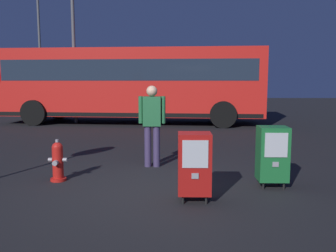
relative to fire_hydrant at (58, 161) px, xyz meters
The scene contains 8 objects.
ground_plane 1.75m from the fire_hydrant, 17.22° to the right, with size 60.00×60.00×0.00m, color black.
fire_hydrant is the anchor object (origin of this frame).
newspaper_box_primary 2.59m from the fire_hydrant, 23.43° to the right, with size 0.48×0.42×1.02m.
newspaper_box_secondary 3.72m from the fire_hydrant, ahead, with size 0.48×0.42×1.02m.
pedestrian 2.03m from the fire_hydrant, 34.18° to the left, with size 0.55×0.22×1.67m.
bus_near 8.80m from the fire_hydrant, 88.15° to the left, with size 10.66×3.41×3.00m.
street_light_near_left 16.35m from the fire_hydrant, 111.33° to the left, with size 0.32×0.32×7.56m.
street_light_far_left 9.47m from the fire_hydrant, 103.47° to the left, with size 0.32×0.32×6.30m.
Camera 1 is at (0.45, -5.70, 1.79)m, focal length 38.56 mm.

